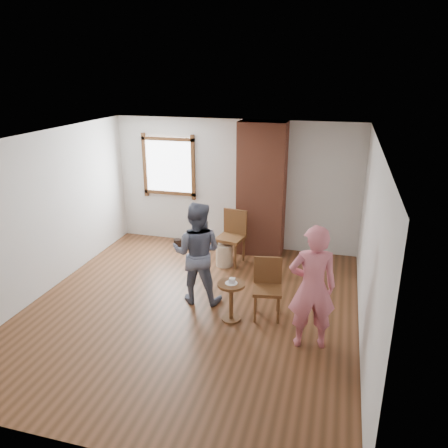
{
  "coord_description": "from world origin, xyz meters",
  "views": [
    {
      "loc": [
        2.06,
        -5.57,
        3.5
      ],
      "look_at": [
        0.31,
        0.8,
        1.15
      ],
      "focal_mm": 35.0,
      "sensor_mm": 36.0,
      "label": 1
    }
  ],
  "objects": [
    {
      "name": "man",
      "position": [
        0.01,
        0.31,
        0.82
      ],
      "size": [
        0.84,
        0.67,
        1.63
      ],
      "primitive_type": "imported",
      "rotation": [
        0.0,
        0.0,
        3.21
      ],
      "color": "#131B34",
      "rests_on": "ground"
    },
    {
      "name": "room_shell",
      "position": [
        -0.06,
        0.61,
        1.81
      ],
      "size": [
        5.04,
        5.52,
        2.62
      ],
      "color": "silver",
      "rests_on": "ground"
    },
    {
      "name": "brick_chimney",
      "position": [
        0.6,
        2.5,
        1.3
      ],
      "size": [
        0.9,
        0.5,
        2.6
      ],
      "primitive_type": "cube",
      "color": "#994E36",
      "rests_on": "ground"
    },
    {
      "name": "dining_chair_right",
      "position": [
        1.15,
        0.17,
        0.5
      ],
      "size": [
        0.48,
        0.48,
        0.89
      ],
      "rotation": [
        0.0,
        0.0,
        0.17
      ],
      "color": "brown",
      "rests_on": "ground"
    },
    {
      "name": "side_table",
      "position": [
        0.68,
        -0.13,
        0.4
      ],
      "size": [
        0.4,
        0.4,
        0.6
      ],
      "color": "brown",
      "rests_on": "ground"
    },
    {
      "name": "ground",
      "position": [
        0.0,
        0.0,
        0.0
      ],
      "size": [
        5.5,
        5.5,
        0.0
      ],
      "primitive_type": "plane",
      "color": "brown",
      "rests_on": "ground"
    },
    {
      "name": "dark_pot",
      "position": [
        -1.1,
        2.29,
        0.08
      ],
      "size": [
        0.18,
        0.18,
        0.17
      ],
      "primitive_type": "cylinder",
      "rotation": [
        0.0,
        0.0,
        -0.08
      ],
      "color": "black",
      "rests_on": "ground"
    },
    {
      "name": "cake_slice",
      "position": [
        0.69,
        -0.13,
        0.64
      ],
      "size": [
        0.08,
        0.07,
        0.06
      ],
      "primitive_type": "cube",
      "color": "white",
      "rests_on": "cake_plate"
    },
    {
      "name": "person_pink",
      "position": [
        1.83,
        -0.45,
        0.85
      ],
      "size": [
        0.7,
        0.53,
        1.71
      ],
      "primitive_type": "imported",
      "rotation": [
        0.0,
        0.0,
        3.36
      ],
      "color": "#DB6D7C",
      "rests_on": "ground"
    },
    {
      "name": "dining_chair_left",
      "position": [
        0.18,
        1.9,
        0.57
      ],
      "size": [
        0.55,
        0.55,
        1.01
      ],
      "rotation": [
        0.0,
        0.0,
        -0.19
      ],
      "color": "brown",
      "rests_on": "ground"
    },
    {
      "name": "cake_plate",
      "position": [
        0.68,
        -0.13,
        0.6
      ],
      "size": [
        0.18,
        0.18,
        0.01
      ],
      "primitive_type": "cylinder",
      "color": "white",
      "rests_on": "side_table"
    },
    {
      "name": "stoneware_crock",
      "position": [
        0.08,
        1.69,
        0.21
      ],
      "size": [
        0.38,
        0.38,
        0.41
      ],
      "primitive_type": "cylinder",
      "rotation": [
        0.0,
        0.0,
        0.21
      ],
      "color": "#CBAE92",
      "rests_on": "ground"
    }
  ]
}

